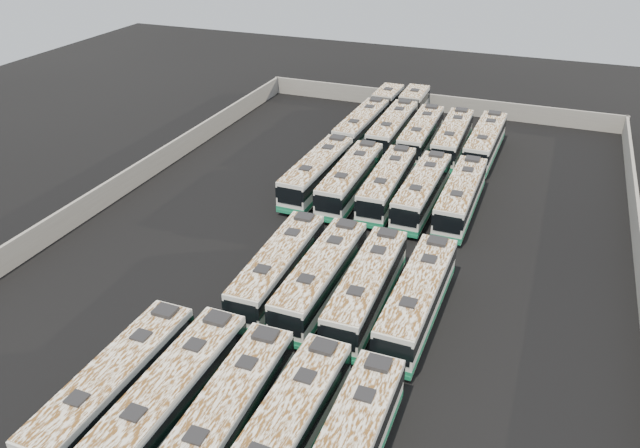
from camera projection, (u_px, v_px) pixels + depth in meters
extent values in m
plane|color=black|center=(340.00, 246.00, 50.66)|extent=(140.00, 140.00, 0.00)
cube|color=slate|center=(436.00, 103.00, 79.73)|extent=(45.20, 0.30, 2.20)
cube|color=slate|center=(112.00, 191.00, 57.23)|extent=(0.30, 73.20, 2.20)
cube|color=#BABCB5|center=(115.00, 386.00, 34.20)|extent=(2.62, 12.15, 2.78)
cube|color=#16724D|center=(118.00, 400.00, 34.69)|extent=(2.67, 12.20, 0.42)
cube|color=black|center=(114.00, 380.00, 33.97)|extent=(2.68, 12.21, 0.93)
cube|color=silver|center=(111.00, 366.00, 33.51)|extent=(2.57, 11.90, 0.07)
cube|color=black|center=(77.00, 398.00, 31.29)|extent=(0.97, 0.97, 0.14)
cube|color=black|center=(141.00, 335.00, 35.63)|extent=(0.97, 0.97, 0.14)
cube|color=black|center=(165.00, 311.00, 37.58)|extent=(1.32, 1.12, 0.26)
cylinder|color=black|center=(54.00, 448.00, 31.99)|extent=(0.29, 1.01, 1.01)
cylinder|color=black|center=(144.00, 355.00, 38.30)|extent=(0.29, 1.01, 1.01)
cylinder|color=black|center=(174.00, 364.00, 37.60)|extent=(0.29, 1.01, 1.01)
cube|color=#BABCB5|center=(170.00, 399.00, 33.30)|extent=(2.78, 12.53, 2.86)
cube|color=#16724D|center=(172.00, 413.00, 33.80)|extent=(2.83, 12.58, 0.44)
cube|color=black|center=(169.00, 392.00, 33.07)|extent=(2.84, 12.59, 0.96)
cube|color=silver|center=(166.00, 378.00, 32.59)|extent=(2.72, 12.28, 0.07)
cube|color=black|center=(134.00, 413.00, 30.31)|extent=(1.00, 1.00, 0.15)
cube|color=black|center=(195.00, 345.00, 34.77)|extent=(1.00, 1.00, 0.15)
cube|color=black|center=(217.00, 318.00, 36.77)|extent=(1.37, 1.16, 0.27)
cylinder|color=black|center=(195.00, 364.00, 37.52)|extent=(0.31, 1.05, 1.04)
cylinder|color=black|center=(227.00, 374.00, 36.79)|extent=(0.31, 1.05, 1.04)
cube|color=#BABCB5|center=(225.00, 419.00, 32.11)|extent=(2.77, 12.28, 2.80)
cube|color=#16724D|center=(227.00, 433.00, 32.61)|extent=(2.82, 12.33, 0.43)
cube|color=black|center=(225.00, 412.00, 31.89)|extent=(2.83, 12.34, 0.94)
cube|color=silver|center=(223.00, 398.00, 31.42)|extent=(2.72, 12.04, 0.07)
cube|color=black|center=(196.00, 436.00, 29.16)|extent=(0.99, 0.99, 0.14)
cube|color=black|center=(247.00, 363.00, 33.58)|extent=(0.99, 0.99, 0.14)
cube|color=black|center=(266.00, 335.00, 35.57)|extent=(1.35, 1.15, 0.27)
cylinder|color=black|center=(242.00, 381.00, 36.26)|extent=(0.30, 1.02, 1.02)
cylinder|color=black|center=(276.00, 391.00, 35.60)|extent=(0.30, 1.02, 1.02)
cube|color=#BABCB5|center=(284.00, 434.00, 31.17)|extent=(2.89, 12.43, 2.84)
cube|color=black|center=(283.00, 428.00, 30.95)|extent=(2.95, 12.50, 0.95)
cube|color=silver|center=(283.00, 413.00, 30.47)|extent=(2.83, 12.19, 0.07)
cube|color=black|center=(305.00, 376.00, 32.62)|extent=(1.00, 1.00, 0.14)
cube|color=black|center=(323.00, 347.00, 34.59)|extent=(1.37, 1.17, 0.27)
cylinder|color=black|center=(297.00, 394.00, 35.36)|extent=(0.31, 1.04, 1.03)
cylinder|color=black|center=(333.00, 405.00, 34.61)|extent=(0.31, 1.04, 1.03)
cube|color=black|center=(347.00, 448.00, 29.87)|extent=(2.64, 12.20, 0.93)
cube|color=silver|center=(348.00, 434.00, 29.41)|extent=(2.53, 11.90, 0.07)
cube|color=black|center=(365.00, 394.00, 31.54)|extent=(0.96, 0.96, 0.14)
cube|color=black|center=(378.00, 363.00, 33.49)|extent=(1.32, 1.12, 0.26)
cylinder|color=black|center=(351.00, 412.00, 34.20)|extent=(0.29, 1.01, 1.01)
cylinder|color=black|center=(389.00, 423.00, 33.52)|extent=(0.29, 1.01, 1.01)
cube|color=#BABCB5|center=(279.00, 268.00, 44.63)|extent=(2.80, 12.19, 2.78)
cube|color=#16724D|center=(279.00, 280.00, 45.12)|extent=(2.85, 12.24, 0.42)
cube|color=black|center=(278.00, 262.00, 44.41)|extent=(2.86, 12.25, 0.93)
cube|color=black|center=(240.00, 313.00, 39.47)|extent=(2.23, 0.11, 1.47)
cube|color=#16724D|center=(242.00, 332.00, 40.22)|extent=(2.53, 0.16, 0.28)
cube|color=silver|center=(278.00, 251.00, 43.95)|extent=(2.74, 11.95, 0.07)
cube|color=black|center=(262.00, 269.00, 41.70)|extent=(0.98, 0.98, 0.14)
cube|color=black|center=(292.00, 232.00, 46.09)|extent=(0.98, 0.98, 0.14)
cube|color=black|center=(304.00, 217.00, 48.06)|extent=(1.34, 1.14, 0.26)
cylinder|color=black|center=(242.00, 309.00, 42.36)|extent=(0.31, 1.02, 1.01)
cylinder|color=black|center=(271.00, 316.00, 41.71)|extent=(0.31, 1.02, 1.01)
cylinder|color=black|center=(286.00, 253.00, 48.75)|extent=(0.31, 1.02, 1.01)
cylinder|color=black|center=(312.00, 258.00, 48.10)|extent=(0.31, 1.02, 1.01)
cube|color=#BABCB5|center=(321.00, 277.00, 43.57)|extent=(2.66, 12.29, 2.81)
cube|color=#16724D|center=(321.00, 289.00, 44.07)|extent=(2.71, 12.34, 0.43)
cube|color=black|center=(321.00, 271.00, 43.34)|extent=(2.72, 12.35, 0.94)
cube|color=black|center=(284.00, 324.00, 38.41)|extent=(2.25, 0.08, 1.48)
cube|color=#16724D|center=(285.00, 344.00, 39.16)|extent=(2.56, 0.12, 0.29)
cube|color=silver|center=(321.00, 260.00, 42.88)|extent=(2.60, 12.04, 0.07)
cube|color=black|center=(306.00, 279.00, 40.63)|extent=(0.98, 0.98, 0.14)
cube|color=black|center=(335.00, 240.00, 45.02)|extent=(0.98, 0.98, 0.14)
cube|color=black|center=(346.00, 224.00, 46.99)|extent=(1.34, 1.14, 0.27)
cylinder|color=black|center=(284.00, 320.00, 41.34)|extent=(0.29, 1.02, 1.02)
cylinder|color=black|center=(314.00, 328.00, 40.63)|extent=(0.29, 1.02, 1.02)
cylinder|color=black|center=(327.00, 261.00, 47.72)|extent=(0.29, 1.02, 1.02)
cylinder|color=black|center=(354.00, 267.00, 47.01)|extent=(0.29, 1.02, 1.02)
cube|color=#BABCB5|center=(367.00, 288.00, 42.41)|extent=(2.74, 12.21, 2.79)
cube|color=#16724D|center=(366.00, 300.00, 42.90)|extent=(2.79, 12.26, 0.43)
cube|color=black|center=(367.00, 282.00, 42.18)|extent=(2.80, 12.27, 0.93)
cube|color=black|center=(338.00, 338.00, 37.24)|extent=(2.23, 0.10, 1.47)
cube|color=#16724D|center=(337.00, 358.00, 37.99)|extent=(2.54, 0.14, 0.28)
cube|color=silver|center=(367.00, 271.00, 41.72)|extent=(2.69, 11.97, 0.07)
cube|color=black|center=(356.00, 291.00, 39.47)|extent=(0.98, 0.98, 0.14)
cube|color=black|center=(378.00, 250.00, 43.87)|extent=(0.98, 0.98, 0.14)
cube|color=black|center=(387.00, 233.00, 45.84)|extent=(1.34, 1.14, 0.26)
cylinder|color=black|center=(333.00, 333.00, 40.14)|extent=(0.30, 1.02, 1.01)
cylinder|color=black|center=(365.00, 341.00, 39.48)|extent=(0.30, 1.02, 1.01)
cylinder|color=black|center=(367.00, 271.00, 46.53)|extent=(0.30, 1.02, 1.01)
cylinder|color=black|center=(395.00, 277.00, 45.87)|extent=(0.30, 1.02, 1.01)
cube|color=#BABCB5|center=(418.00, 299.00, 41.27)|extent=(2.74, 12.39, 2.83)
cube|color=#16724D|center=(416.00, 311.00, 41.77)|extent=(2.79, 12.44, 0.43)
cube|color=black|center=(418.00, 293.00, 41.05)|extent=(2.81, 12.45, 0.95)
cube|color=black|center=(391.00, 352.00, 36.08)|extent=(2.27, 0.09, 1.49)
cube|color=#16724D|center=(390.00, 373.00, 36.84)|extent=(2.58, 0.14, 0.29)
cube|color=silver|center=(419.00, 281.00, 40.57)|extent=(2.69, 12.15, 0.07)
cube|color=black|center=(408.00, 302.00, 38.32)|extent=(0.99, 0.99, 0.14)
cube|color=black|center=(429.00, 259.00, 42.73)|extent=(0.99, 0.99, 0.14)
cube|color=black|center=(437.00, 241.00, 44.71)|extent=(1.35, 1.15, 0.27)
cylinder|color=black|center=(383.00, 346.00, 39.04)|extent=(0.30, 1.03, 1.03)
cylinder|color=black|center=(417.00, 355.00, 38.31)|extent=(0.30, 1.03, 1.03)
cylinder|color=black|center=(415.00, 280.00, 45.45)|extent=(0.30, 1.03, 1.03)
cylinder|color=black|center=(445.00, 287.00, 44.72)|extent=(0.30, 1.03, 1.03)
cube|color=#BABCB5|center=(317.00, 172.00, 59.09)|extent=(2.83, 12.58, 2.87)
cube|color=#16724D|center=(317.00, 182.00, 59.59)|extent=(2.88, 12.63, 0.44)
cube|color=black|center=(317.00, 168.00, 58.86)|extent=(2.89, 12.64, 0.96)
cube|color=black|center=(289.00, 196.00, 53.83)|extent=(2.30, 0.10, 1.51)
cube|color=#16724D|center=(290.00, 213.00, 54.60)|extent=(2.61, 0.15, 0.29)
cube|color=silver|center=(317.00, 158.00, 58.38)|extent=(2.77, 12.33, 0.07)
cube|color=black|center=(306.00, 168.00, 56.09)|extent=(1.01, 1.01, 0.15)
cube|color=black|center=(328.00, 147.00, 60.56)|extent=(1.01, 1.01, 0.15)
cube|color=black|center=(337.00, 138.00, 62.57)|extent=(1.38, 1.17, 0.27)
cylinder|color=black|center=(289.00, 200.00, 56.83)|extent=(0.31, 1.05, 1.04)
cylinder|color=black|center=(312.00, 204.00, 56.08)|extent=(0.31, 1.05, 1.04)
cylinder|color=black|center=(322.00, 167.00, 63.33)|extent=(0.31, 1.05, 1.04)
cylinder|color=black|center=(343.00, 171.00, 62.58)|extent=(0.31, 1.05, 1.04)
cube|color=#BABCB5|center=(350.00, 179.00, 57.78)|extent=(2.70, 12.40, 2.84)
cube|color=#16724D|center=(350.00, 189.00, 58.28)|extent=(2.75, 12.45, 0.43)
cube|color=black|center=(351.00, 175.00, 57.56)|extent=(2.76, 12.46, 0.95)
cube|color=black|center=(327.00, 205.00, 52.54)|extent=(2.27, 0.08, 1.50)
cube|color=#16724D|center=(327.00, 221.00, 53.30)|extent=(2.58, 0.12, 0.29)
cube|color=silver|center=(351.00, 165.00, 57.08)|extent=(2.64, 12.16, 0.07)
cube|color=black|center=(341.00, 175.00, 54.80)|extent=(0.99, 0.99, 0.14)
cube|color=black|center=(360.00, 153.00, 59.26)|extent=(0.99, 0.99, 0.14)
cube|color=black|center=(367.00, 144.00, 61.26)|extent=(1.35, 1.15, 0.27)
cylinder|color=black|center=(324.00, 208.00, 55.50)|extent=(0.30, 1.03, 1.03)
cylinder|color=black|center=(348.00, 212.00, 54.81)|extent=(0.30, 1.03, 1.03)
cylinder|color=black|center=(352.00, 174.00, 61.98)|extent=(0.30, 1.03, 1.03)
cylinder|color=black|center=(373.00, 177.00, 61.29)|extent=(0.30, 1.03, 1.03)
cube|color=#BABCB5|center=(387.00, 184.00, 56.92)|extent=(2.82, 12.20, 2.78)
cube|color=#16724D|center=(387.00, 194.00, 57.41)|extent=(2.87, 12.25, 0.42)
cube|color=black|center=(387.00, 180.00, 56.69)|extent=(2.89, 12.26, 0.93)
cube|color=black|center=(369.00, 210.00, 51.75)|extent=(2.23, 0.11, 1.47)
cube|color=#16724D|center=(368.00, 226.00, 52.49)|extent=(2.53, 0.16, 0.28)
cube|color=silver|center=(388.00, 170.00, 56.23)|extent=(2.77, 11.96, 0.07)
cube|color=black|center=(380.00, 181.00, 53.98)|extent=(0.98, 0.98, 0.14)
cube|color=black|center=(395.00, 158.00, 58.38)|extent=(0.98, 0.98, 0.14)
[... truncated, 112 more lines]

